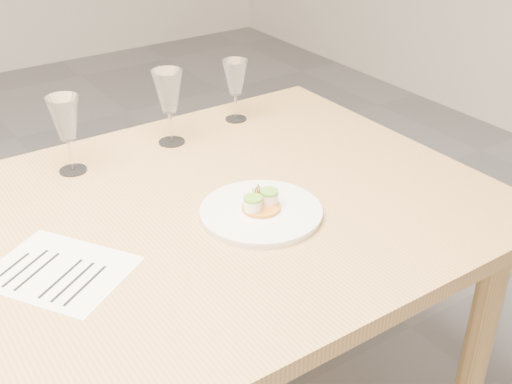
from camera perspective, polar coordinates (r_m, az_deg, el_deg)
dinner_plate at (r=1.41m, az=0.47°, el=-1.68°), size 0.27×0.27×0.07m
recipe_sheet at (r=1.30m, az=-17.10°, el=-6.73°), size 0.31×0.33×0.00m
wine_glass_1 at (r=1.61m, az=-16.60°, el=6.14°), size 0.08×0.08×0.20m
wine_glass_2 at (r=1.71m, az=-7.80°, el=8.72°), size 0.08×0.08×0.20m
wine_glass_3 at (r=1.85m, az=-1.86°, el=10.02°), size 0.07×0.07×0.18m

